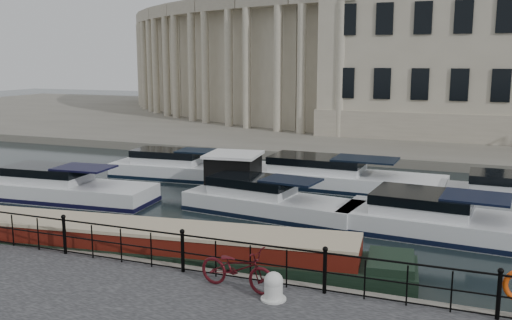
{
  "coord_description": "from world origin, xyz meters",
  "views": [
    {
      "loc": [
        7.3,
        -15.41,
        6.36
      ],
      "look_at": [
        0.5,
        2.0,
        3.0
      ],
      "focal_mm": 40.0,
      "sensor_mm": 36.0,
      "label": 1
    }
  ],
  "objects_px": {
    "bicycle": "(237,268)",
    "mooring_bollard": "(274,287)",
    "harbour_hut": "(234,178)",
    "narrowboat": "(155,251)"
  },
  "relations": [
    {
      "from": "mooring_bollard",
      "to": "bicycle",
      "type": "bearing_deg",
      "value": 165.73
    },
    {
      "from": "harbour_hut",
      "to": "mooring_bollard",
      "type": "bearing_deg",
      "value": -68.18
    },
    {
      "from": "bicycle",
      "to": "mooring_bollard",
      "type": "height_order",
      "value": "bicycle"
    },
    {
      "from": "bicycle",
      "to": "harbour_hut",
      "type": "relative_size",
      "value": 0.63
    },
    {
      "from": "mooring_bollard",
      "to": "harbour_hut",
      "type": "xyz_separation_m",
      "value": [
        -5.81,
        10.91,
        0.07
      ]
    },
    {
      "from": "mooring_bollard",
      "to": "harbour_hut",
      "type": "bearing_deg",
      "value": 118.04
    },
    {
      "from": "bicycle",
      "to": "narrowboat",
      "type": "distance_m",
      "value": 4.4
    },
    {
      "from": "bicycle",
      "to": "narrowboat",
      "type": "relative_size",
      "value": 0.13
    },
    {
      "from": "narrowboat",
      "to": "harbour_hut",
      "type": "relative_size",
      "value": 4.66
    },
    {
      "from": "bicycle",
      "to": "harbour_hut",
      "type": "bearing_deg",
      "value": 32.26
    }
  ]
}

